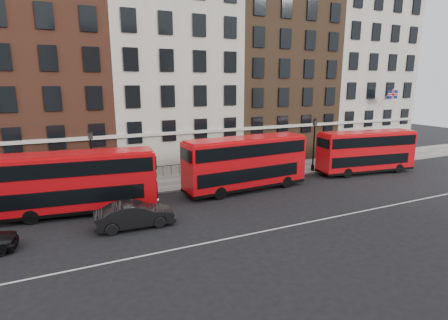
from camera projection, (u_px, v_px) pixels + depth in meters
name	position (u px, v px, depth m)	size (l,w,h in m)	color
ground	(250.00, 220.00, 23.08)	(120.00, 120.00, 0.00)	black
pavement	(195.00, 180.00, 32.36)	(80.00, 5.00, 0.15)	gray
kerb	(205.00, 187.00, 30.15)	(80.00, 0.30, 0.16)	gray
road_centre_line	(266.00, 231.00, 21.31)	(70.00, 0.12, 0.01)	white
building_terrace	(166.00, 69.00, 36.58)	(64.00, 11.95, 22.00)	beige
bus_b	(78.00, 181.00, 23.68)	(10.44, 3.62, 4.30)	red
bus_c	(245.00, 162.00, 28.95)	(10.84, 3.28, 4.49)	red
bus_d	(366.00, 151.00, 34.56)	(10.24, 3.64, 4.21)	red
car_front	(135.00, 215.00, 21.73)	(1.70, 4.87, 1.60)	black
lamp_post_left	(92.00, 161.00, 26.49)	(0.44, 0.44, 5.33)	black
lamp_post_right	(314.00, 142.00, 34.78)	(0.44, 0.44, 5.33)	black
traffic_light	(381.00, 142.00, 38.46)	(0.25, 0.45, 3.27)	black
iron_railings	(187.00, 168.00, 34.19)	(6.60, 0.06, 1.00)	black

